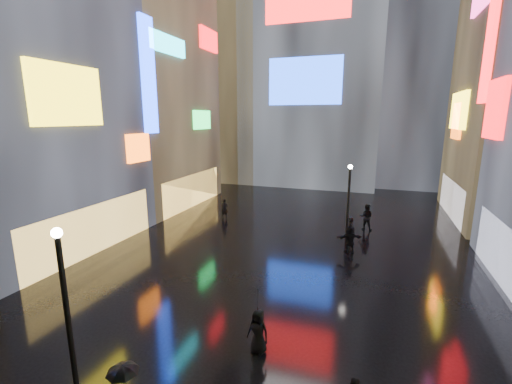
% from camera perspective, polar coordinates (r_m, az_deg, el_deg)
% --- Properties ---
extents(ground, '(140.00, 140.00, 0.00)m').
position_cam_1_polar(ground, '(23.48, 6.45, -8.01)').
color(ground, black).
rests_on(ground, ground).
extents(building_left_mid, '(10.28, 12.70, 24.00)m').
position_cam_1_polar(building_left_mid, '(26.13, -35.67, 18.59)').
color(building_left_mid, black).
rests_on(building_left_mid, ground).
extents(building_left_far, '(10.28, 12.00, 22.00)m').
position_cam_1_polar(building_left_far, '(34.54, -18.53, 16.44)').
color(building_left_far, black).
rests_on(building_left_far, ground).
extents(tower_main, '(16.00, 14.20, 42.00)m').
position_cam_1_polar(tower_main, '(47.91, 10.34, 27.72)').
color(tower_main, black).
rests_on(tower_main, ground).
extents(tower_flank_right, '(12.00, 12.00, 34.00)m').
position_cam_1_polar(tower_flank_right, '(48.55, 25.78, 21.70)').
color(tower_flank_right, black).
rests_on(tower_flank_right, ground).
extents(tower_flank_left, '(10.00, 10.00, 26.00)m').
position_cam_1_polar(tower_flank_left, '(47.62, -4.35, 18.15)').
color(tower_flank_left, black).
rests_on(tower_flank_left, ground).
extents(lamp_near, '(0.30, 0.30, 5.20)m').
position_cam_1_polar(lamp_near, '(11.61, -29.12, -15.85)').
color(lamp_near, black).
rests_on(lamp_near, ground).
extents(lamp_far, '(0.30, 0.30, 5.20)m').
position_cam_1_polar(lamp_far, '(23.07, 15.16, -1.11)').
color(lamp_far, black).
rests_on(lamp_far, ground).
extents(pedestrian_4, '(0.86, 0.63, 1.62)m').
position_cam_1_polar(pedestrian_4, '(12.91, 0.35, -22.20)').
color(pedestrian_4, black).
rests_on(pedestrian_4, ground).
extents(pedestrian_5, '(1.65, 1.07, 1.70)m').
position_cam_1_polar(pedestrian_5, '(21.86, 15.39, -7.58)').
color(pedestrian_5, black).
rests_on(pedestrian_5, ground).
extents(pedestrian_6, '(0.65, 0.51, 1.58)m').
position_cam_1_polar(pedestrian_6, '(28.18, -5.28, -2.83)').
color(pedestrian_6, black).
rests_on(pedestrian_6, ground).
extents(pedestrian_7, '(0.99, 0.80, 1.93)m').
position_cam_1_polar(pedestrian_7, '(26.45, 17.90, -4.01)').
color(pedestrian_7, black).
rests_on(pedestrian_7, ground).
extents(umbrella_1, '(0.95, 0.95, 0.66)m').
position_cam_1_polar(umbrella_1, '(9.89, -21.25, -26.71)').
color(umbrella_1, black).
rests_on(umbrella_1, pedestrian_2).
extents(umbrella_2, '(1.30, 1.30, 0.84)m').
position_cam_1_polar(umbrella_2, '(12.26, 0.35, -17.46)').
color(umbrella_2, black).
rests_on(umbrella_2, pedestrian_4).
extents(pedestrian_8, '(0.66, 0.79, 1.87)m').
position_cam_1_polar(pedestrian_8, '(23.04, 15.36, -6.33)').
color(pedestrian_8, black).
rests_on(pedestrian_8, ground).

